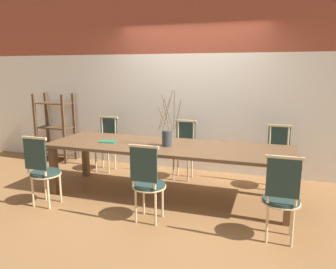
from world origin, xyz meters
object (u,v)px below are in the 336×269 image
dining_table (168,150)px  book_stack (108,142)px  vase_centerpiece (167,137)px  chair_far_center (278,155)px  shelving_rack (55,128)px  chair_near_center (281,196)px

dining_table → book_stack: bearing=-175.1°
dining_table → vase_centerpiece: size_ratio=4.44×
dining_table → book_stack: size_ratio=13.16×
dining_table → chair_far_center: 1.67m
shelving_rack → dining_table: bearing=-22.2°
dining_table → chair_near_center: chair_near_center is taller
vase_centerpiece → chair_near_center: bearing=-27.8°
chair_near_center → vase_centerpiece: bearing=152.2°
chair_far_center → book_stack: bearing=21.2°
dining_table → chair_near_center: size_ratio=3.56×
chair_far_center → shelving_rack: 4.09m
chair_far_center → shelving_rack: bearing=-3.6°
book_stack → shelving_rack: shelving_rack is taller
dining_table → vase_centerpiece: bearing=-91.1°
chair_far_center → vase_centerpiece: vase_centerpiece is taller
dining_table → vase_centerpiece: vase_centerpiece is taller
chair_far_center → book_stack: 2.50m
dining_table → shelving_rack: shelving_rack is taller
chair_near_center → vase_centerpiece: (-1.48, 0.78, 0.36)m
dining_table → chair_far_center: bearing=29.7°
vase_centerpiece → book_stack: vase_centerpiece is taller
chair_far_center → vase_centerpiece: (-1.45, -0.87, 0.36)m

